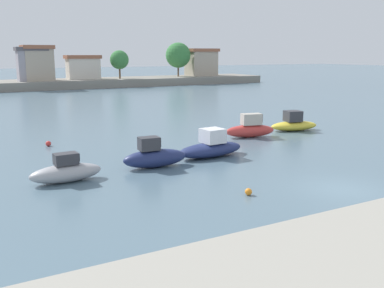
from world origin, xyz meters
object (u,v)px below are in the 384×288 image
at_px(moored_boat_4, 294,124).
at_px(mooring_buoy_0, 48,144).
at_px(moored_boat_1, 154,156).
at_px(moored_boat_0, 66,172).
at_px(moored_boat_3, 250,129).
at_px(mooring_buoy_2, 248,192).
at_px(moored_boat_2, 211,147).

relative_size(moored_boat_4, mooring_buoy_0, 11.68).
bearing_deg(moored_boat_1, mooring_buoy_0, 119.13).
xyz_separation_m(moored_boat_0, mooring_buoy_0, (1.04, 9.85, -0.36)).
height_order(moored_boat_0, mooring_buoy_0, moored_boat_0).
height_order(moored_boat_0, moored_boat_4, moored_boat_4).
relative_size(moored_boat_3, mooring_buoy_2, 12.49).
bearing_deg(moored_boat_0, moored_boat_2, 4.97).
height_order(moored_boat_4, mooring_buoy_2, moored_boat_4).
bearing_deg(moored_boat_3, moored_boat_2, -132.29).
bearing_deg(mooring_buoy_2, moored_boat_0, 137.28).
relative_size(moored_boat_0, moored_boat_1, 0.96).
bearing_deg(moored_boat_0, moored_boat_4, 13.85).
relative_size(moored_boat_1, moored_boat_2, 0.80).
bearing_deg(moored_boat_4, moored_boat_3, -160.50).
relative_size(moored_boat_1, mooring_buoy_2, 11.54).
xyz_separation_m(moored_boat_2, moored_boat_4, (11.63, 4.97, -0.03)).
distance_m(moored_boat_3, mooring_buoy_0, 15.72).
relative_size(moored_boat_2, mooring_buoy_0, 12.61).
bearing_deg(mooring_buoy_0, moored_boat_2, -44.57).
height_order(moored_boat_1, moored_boat_3, moored_boat_3).
height_order(moored_boat_3, mooring_buoy_2, moored_boat_3).
relative_size(moored_boat_0, mooring_buoy_0, 9.77).
bearing_deg(mooring_buoy_0, moored_boat_4, -10.11).
relative_size(moored_boat_3, mooring_buoy_0, 10.98).
bearing_deg(moored_boat_0, mooring_buoy_0, 81.63).
height_order(moored_boat_0, mooring_buoy_2, moored_boat_0).
bearing_deg(mooring_buoy_0, mooring_buoy_2, -69.72).
height_order(moored_boat_1, mooring_buoy_2, moored_boat_1).
bearing_deg(moored_boat_4, mooring_buoy_0, -177.71).
bearing_deg(mooring_buoy_0, moored_boat_0, -96.00).
distance_m(mooring_buoy_0, mooring_buoy_2, 17.49).
bearing_deg(moored_boat_2, moored_boat_4, 18.61).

